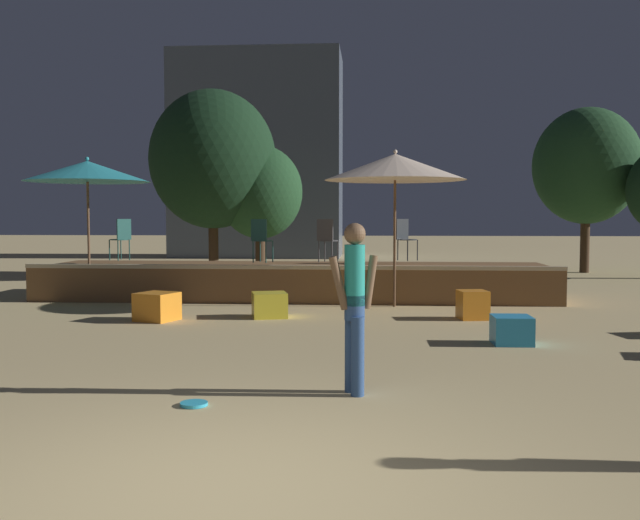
# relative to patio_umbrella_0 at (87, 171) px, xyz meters

# --- Properties ---
(ground_plane) EXTENTS (120.00, 120.00, 0.00)m
(ground_plane) POSITION_rel_patio_umbrella_0_xyz_m (4.84, -9.71, -2.63)
(ground_plane) COLOR tan
(wooden_deck) EXTENTS (10.66, 2.57, 0.77)m
(wooden_deck) POSITION_rel_patio_umbrella_0_xyz_m (4.10, 1.07, -2.28)
(wooden_deck) COLOR brown
(wooden_deck) RESTS_ON ground
(patio_umbrella_0) EXTENTS (2.48, 2.48, 2.92)m
(patio_umbrella_0) POSITION_rel_patio_umbrella_0_xyz_m (0.00, 0.00, 0.00)
(patio_umbrella_0) COLOR brown
(patio_umbrella_0) RESTS_ON ground
(patio_umbrella_1) EXTENTS (2.69, 2.69, 2.99)m
(patio_umbrella_1) POSITION_rel_patio_umbrella_0_xyz_m (6.15, -0.39, 0.03)
(patio_umbrella_1) COLOR brown
(patio_umbrella_1) RESTS_ON ground
(cube_seat_0) EXTENTS (0.53, 0.53, 0.48)m
(cube_seat_0) POSITION_rel_patio_umbrella_0_xyz_m (7.41, -1.97, -2.39)
(cube_seat_0) COLOR orange
(cube_seat_0) RESTS_ON ground
(cube_seat_1) EXTENTS (0.75, 0.75, 0.47)m
(cube_seat_1) POSITION_rel_patio_umbrella_0_xyz_m (2.17, -2.52, -2.40)
(cube_seat_1) COLOR orange
(cube_seat_1) RESTS_ON ground
(cube_seat_2) EXTENTS (0.52, 0.52, 0.38)m
(cube_seat_2) POSITION_rel_patio_umbrella_0_xyz_m (7.60, -4.31, -2.44)
(cube_seat_2) COLOR #2D9EDB
(cube_seat_2) RESTS_ON ground
(cube_seat_3) EXTENTS (0.69, 0.69, 0.43)m
(cube_seat_3) POSITION_rel_patio_umbrella_0_xyz_m (3.97, -2.00, -2.42)
(cube_seat_3) COLOR yellow
(cube_seat_3) RESTS_ON ground
(person_0) EXTENTS (0.50, 0.28, 1.66)m
(person_0) POSITION_rel_patio_umbrella_0_xyz_m (5.54, -7.18, -1.74)
(person_0) COLOR #2D4C7F
(person_0) RESTS_ON ground
(bistro_chair_0) EXTENTS (0.47, 0.47, 0.90)m
(bistro_chair_0) POSITION_rel_patio_umbrella_0_xyz_m (0.28, 1.13, -1.31)
(bistro_chair_0) COLOR #1E4C47
(bistro_chair_0) RESTS_ON wooden_deck
(bistro_chair_1) EXTENTS (0.48, 0.48, 0.90)m
(bistro_chair_1) POSITION_rel_patio_umbrella_0_xyz_m (6.43, 1.61, -1.31)
(bistro_chair_1) COLOR #2D3338
(bistro_chair_1) RESTS_ON wooden_deck
(bistro_chair_2) EXTENTS (0.44, 0.44, 0.90)m
(bistro_chair_2) POSITION_rel_patio_umbrella_0_xyz_m (3.42, 0.60, -1.31)
(bistro_chair_2) COLOR #1E4C47
(bistro_chair_2) RESTS_ON wooden_deck
(bistro_chair_3) EXTENTS (0.44, 0.44, 0.90)m
(bistro_chair_3) POSITION_rel_patio_umbrella_0_xyz_m (4.78, 0.75, -1.31)
(bistro_chair_3) COLOR #47474C
(bistro_chair_3) RESTS_ON wooden_deck
(frisbee_disc) EXTENTS (0.25, 0.25, 0.03)m
(frisbee_disc) POSITION_rel_patio_umbrella_0_xyz_m (4.10, -7.72, -2.61)
(frisbee_disc) COLOR #33B2D8
(frisbee_disc) RESTS_ON ground
(background_tree_0) EXTENTS (3.22, 3.22, 5.04)m
(background_tree_0) POSITION_rel_patio_umbrella_0_xyz_m (12.25, 8.37, 0.63)
(background_tree_0) COLOR #3D2B1C
(background_tree_0) RESTS_ON ground
(background_tree_1) EXTENTS (2.43, 2.43, 3.76)m
(background_tree_1) POSITION_rel_patio_umbrella_0_xyz_m (2.52, 6.23, -0.21)
(background_tree_1) COLOR #3D2B1C
(background_tree_1) RESTS_ON ground
(background_tree_2) EXTENTS (3.57, 3.57, 5.31)m
(background_tree_2) POSITION_rel_patio_umbrella_0_xyz_m (1.21, 6.01, 0.71)
(background_tree_2) COLOR #3D2B1C
(background_tree_2) RESTS_ON ground
(distant_building) EXTENTS (7.11, 3.52, 8.61)m
(distant_building) POSITION_rel_patio_umbrella_0_xyz_m (0.84, 16.48, 1.68)
(distant_building) COLOR #4C5666
(distant_building) RESTS_ON ground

